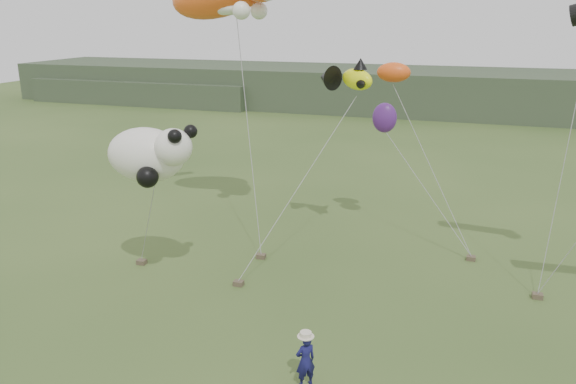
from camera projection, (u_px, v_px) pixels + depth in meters
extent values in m
plane|color=#385123|center=(297.00, 357.00, 15.62)|extent=(120.00, 120.00, 0.00)
cube|color=#2D3D28|center=(430.00, 91.00, 55.86)|extent=(90.00, 12.00, 4.00)
cube|color=#2D3D28|center=(150.00, 90.00, 62.21)|extent=(25.00, 8.00, 2.50)
imported|color=#15144D|center=(305.00, 361.00, 14.19)|extent=(0.63, 0.62, 1.47)
cube|color=brown|center=(261.00, 256.00, 21.97)|extent=(0.34, 0.27, 0.17)
cube|color=brown|center=(239.00, 283.00, 19.74)|extent=(0.34, 0.27, 0.17)
cube|color=brown|center=(537.00, 296.00, 18.84)|extent=(0.34, 0.27, 0.17)
cube|color=brown|center=(142.00, 262.00, 21.45)|extent=(0.34, 0.27, 0.17)
cube|color=brown|center=(471.00, 258.00, 21.79)|extent=(0.34, 0.27, 0.17)
ellipsoid|color=white|center=(227.00, 8.00, 22.53)|extent=(1.70, 0.85, 0.53)
sphere|color=white|center=(241.00, 10.00, 21.08)|extent=(0.68, 0.68, 0.68)
sphere|color=white|center=(259.00, 11.00, 22.25)|extent=(0.68, 0.68, 0.68)
ellipsoid|color=#F2FF0E|center=(357.00, 79.00, 21.36)|extent=(1.64, 1.40, 0.91)
cone|color=black|center=(327.00, 77.00, 22.03)|extent=(1.16, 1.21, 0.96)
cone|color=black|center=(361.00, 64.00, 21.15)|extent=(0.53, 0.53, 0.43)
cone|color=black|center=(363.00, 84.00, 20.81)|extent=(0.56, 0.60, 0.43)
cone|color=black|center=(368.00, 81.00, 21.78)|extent=(0.56, 0.60, 0.43)
ellipsoid|color=white|center=(146.00, 155.00, 18.82)|extent=(2.76, 1.84, 1.84)
sphere|color=white|center=(173.00, 147.00, 18.06)|extent=(1.23, 1.23, 1.23)
sphere|color=black|center=(175.00, 136.00, 17.46)|extent=(0.45, 0.45, 0.45)
sphere|color=black|center=(191.00, 131.00, 18.22)|extent=(0.45, 0.45, 0.45)
sphere|color=black|center=(148.00, 177.00, 18.08)|extent=(0.71, 0.71, 0.71)
sphere|color=black|center=(131.00, 162.00, 19.46)|extent=(0.71, 0.71, 0.71)
ellipsoid|color=#EE5418|center=(394.00, 72.00, 22.42)|extent=(1.35, 0.79, 0.79)
ellipsoid|color=#501F75|center=(385.00, 118.00, 23.31)|extent=(1.02, 0.68, 1.25)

